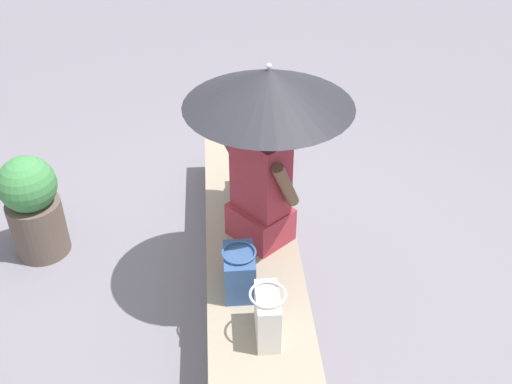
% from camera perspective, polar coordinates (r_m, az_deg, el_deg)
% --- Properties ---
extents(ground_plane, '(14.00, 14.00, 0.00)m').
position_cam_1_polar(ground_plane, '(3.92, -0.39, -9.24)').
color(ground_plane, slate).
extents(stone_bench, '(2.83, 0.56, 0.41)m').
position_cam_1_polar(stone_bench, '(3.78, -0.40, -7.05)').
color(stone_bench, gray).
rests_on(stone_bench, ground).
extents(person_seated, '(0.49, 0.45, 0.90)m').
position_cam_1_polar(person_seated, '(3.44, 0.44, 0.75)').
color(person_seated, '#992D38').
rests_on(person_seated, stone_bench).
extents(parasol, '(0.91, 0.91, 1.16)m').
position_cam_1_polar(parasol, '(3.07, 1.24, 10.00)').
color(parasol, '#B7B7BC').
rests_on(parasol, stone_bench).
extents(handbag_black, '(0.25, 0.18, 0.30)m').
position_cam_1_polar(handbag_black, '(3.00, 1.11, -11.78)').
color(handbag_black, silver).
rests_on(handbag_black, stone_bench).
extents(tote_bag_canvas, '(0.25, 0.19, 0.28)m').
position_cam_1_polar(tote_bag_canvas, '(3.25, -1.62, -7.63)').
color(tote_bag_canvas, '#335184').
rests_on(tote_bag_canvas, stone_bench).
extents(shoulder_bag_spare, '(0.26, 0.19, 0.31)m').
position_cam_1_polar(shoulder_bag_spare, '(3.94, 0.04, 1.57)').
color(shoulder_bag_spare, '#335184').
rests_on(shoulder_bag_spare, stone_bench).
extents(planter_near, '(0.38, 0.38, 0.75)m').
position_cam_1_polar(planter_near, '(4.22, -20.62, -1.28)').
color(planter_near, brown).
rests_on(planter_near, ground).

